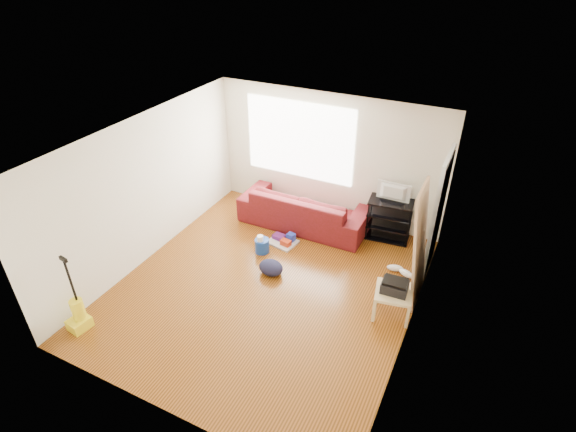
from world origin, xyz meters
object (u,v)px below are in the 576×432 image
at_px(bucket, 262,251).
at_px(backpack, 271,273).
at_px(cleaning_tray, 284,240).
at_px(vacuum, 78,315).
at_px(tv_stand, 389,219).
at_px(sofa, 304,224).
at_px(side_table, 393,295).

bearing_deg(bucket, backpack, -47.49).
height_order(cleaning_tray, vacuum, vacuum).
relative_size(bucket, cleaning_tray, 0.46).
distance_m(tv_stand, backpack, 2.42).
bearing_deg(backpack, tv_stand, 64.05).
height_order(tv_stand, backpack, tv_stand).
bearing_deg(sofa, cleaning_tray, 84.34).
bearing_deg(bucket, side_table, -11.49).
bearing_deg(vacuum, tv_stand, 59.49).
height_order(side_table, bucket, side_table).
xyz_separation_m(tv_stand, vacuum, (-3.35, -4.17, -0.18)).
xyz_separation_m(sofa, side_table, (2.18, -1.65, 0.36)).
xyz_separation_m(backpack, vacuum, (-1.90, -2.29, 0.23)).
bearing_deg(cleaning_tray, backpack, -77.04).
height_order(sofa, side_table, side_table).
bearing_deg(bucket, cleaning_tray, 61.03).
xyz_separation_m(bucket, backpack, (0.43, -0.47, 0.00)).
xyz_separation_m(bucket, cleaning_tray, (0.23, 0.41, 0.05)).
height_order(side_table, vacuum, vacuum).
bearing_deg(tv_stand, vacuum, -135.01).
height_order(sofa, bucket, sofa).
bearing_deg(cleaning_tray, vacuum, -118.14).
bearing_deg(side_table, vacuum, -150.33).
distance_m(sofa, cleaning_tray, 0.74).
height_order(sofa, cleaning_tray, sofa).
height_order(tv_stand, bucket, tv_stand).
bearing_deg(backpack, side_table, 10.78).
relative_size(backpack, vacuum, 0.35).
bearing_deg(backpack, sofa, 106.37).
distance_m(backpack, vacuum, 2.98).
relative_size(bucket, vacuum, 0.21).
bearing_deg(backpack, vacuum, -117.90).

